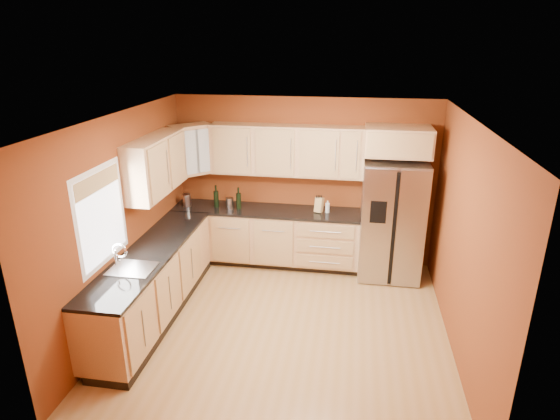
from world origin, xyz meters
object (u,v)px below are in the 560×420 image
soap_dispenser (327,207)px  canister_left (187,200)px  wine_bottle_a (216,196)px  knife_block (319,205)px  refrigerator (392,220)px

soap_dispenser → canister_left: bearing=-178.0°
canister_left → wine_bottle_a: (0.46, 0.05, 0.08)m
canister_left → soap_dispenser: 2.20m
soap_dispenser → wine_bottle_a: bearing=-179.2°
canister_left → wine_bottle_a: wine_bottle_a is taller
knife_block → soap_dispenser: bearing=14.4°
wine_bottle_a → soap_dispenser: (1.73, 0.02, -0.08)m
wine_bottle_a → refrigerator: bearing=-1.2°
canister_left → soap_dispenser: canister_left is taller
refrigerator → canister_left: refrigerator is taller
canister_left → knife_block: size_ratio=0.90×
refrigerator → knife_block: 1.09m
refrigerator → canister_left: bearing=179.9°
refrigerator → wine_bottle_a: refrigerator is taller
knife_block → wine_bottle_a: bearing=-160.0°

